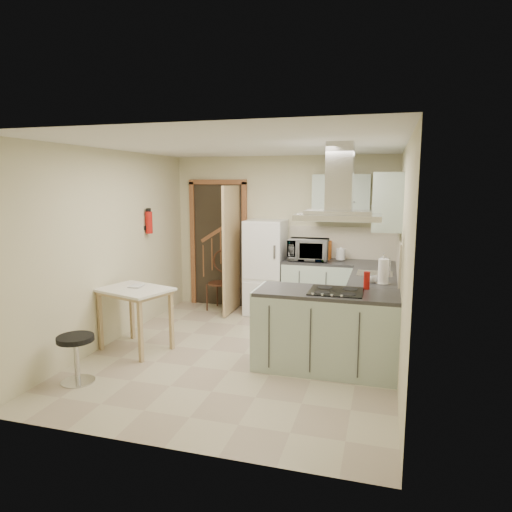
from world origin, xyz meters
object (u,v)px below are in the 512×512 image
(drop_leaf_table, at_px, (136,319))
(stool, at_px, (77,359))
(extractor_hood, at_px, (338,217))
(peninsula, at_px, (326,330))
(fridge, at_px, (266,267))
(microwave, at_px, (308,250))
(bentwood_chair, at_px, (220,283))

(drop_leaf_table, height_order, stool, drop_leaf_table)
(extractor_hood, bearing_deg, peninsula, 180.00)
(fridge, height_order, drop_leaf_table, fridge)
(stool, relative_size, microwave, 0.85)
(extractor_hood, height_order, microwave, extractor_hood)
(bentwood_chair, height_order, stool, bentwood_chair)
(peninsula, relative_size, extractor_hood, 1.72)
(fridge, bearing_deg, microwave, -3.32)
(stool, bearing_deg, fridge, 67.84)
(drop_leaf_table, distance_m, bentwood_chair, 2.04)
(bentwood_chair, bearing_deg, microwave, 10.82)
(peninsula, distance_m, bentwood_chair, 2.79)
(peninsula, bearing_deg, bentwood_chair, 135.57)
(fridge, height_order, peninsula, fridge)
(fridge, relative_size, extractor_hood, 1.67)
(drop_leaf_table, bearing_deg, bentwood_chair, 96.82)
(fridge, bearing_deg, extractor_hood, -56.21)
(drop_leaf_table, xyz_separation_m, microwave, (1.83, 1.99, 0.67))
(fridge, xyz_separation_m, extractor_hood, (1.32, -1.98, 0.97))
(bentwood_chair, distance_m, microwave, 1.58)
(peninsula, distance_m, extractor_hood, 1.27)
(extractor_hood, height_order, drop_leaf_table, extractor_hood)
(peninsula, distance_m, microwave, 2.11)
(microwave, bearing_deg, bentwood_chair, 177.57)
(fridge, distance_m, bentwood_chair, 0.83)
(drop_leaf_table, distance_m, stool, 1.03)
(bentwood_chair, bearing_deg, stool, -87.53)
(peninsula, xyz_separation_m, microwave, (-0.54, 1.94, 0.62))
(bentwood_chair, bearing_deg, fridge, 13.29)
(peninsula, xyz_separation_m, bentwood_chair, (-1.99, 1.95, -0.01))
(stool, xyz_separation_m, microwave, (1.93, 3.01, 0.81))
(fridge, distance_m, peninsula, 2.35)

